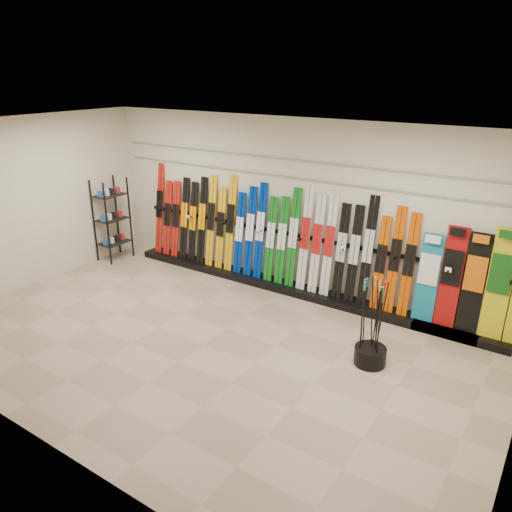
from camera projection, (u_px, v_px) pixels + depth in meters
The scene contains 12 objects.
floor at pixel (204, 344), 7.20m from camera, with size 8.00×8.00×0.00m, color gray.
back_wall at pixel (292, 206), 8.62m from camera, with size 8.00×8.00×0.00m, color beige.
left_wall at pixel (23, 204), 8.74m from camera, with size 5.00×5.00×0.00m, color beige.
ceiling at pixel (195, 132), 6.14m from camera, with size 8.00×8.00×0.00m, color silver.
ski_rack_base at pixel (295, 289), 8.84m from camera, with size 8.00×0.40×0.12m, color black.
skis at pixel (266, 235), 8.93m from camera, with size 5.36×0.29×1.82m.
snowboards at pixel (475, 282), 7.12m from camera, with size 1.58×0.24×1.58m.
accessory_rack at pixel (112, 219), 10.17m from camera, with size 0.40×0.60×1.69m, color black.
pole_bin at pixel (370, 356), 6.68m from camera, with size 0.43×0.43×0.25m, color black.
ski_poles at pixel (372, 322), 6.56m from camera, with size 0.31×0.31×1.18m.
slatwall_rail_0 at pixel (293, 178), 8.43m from camera, with size 7.60×0.02×0.03m, color gray.
slatwall_rail_1 at pixel (293, 160), 8.32m from camera, with size 7.60×0.02×0.03m, color gray.
Camera 1 is at (4.10, -4.82, 3.74)m, focal length 35.00 mm.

